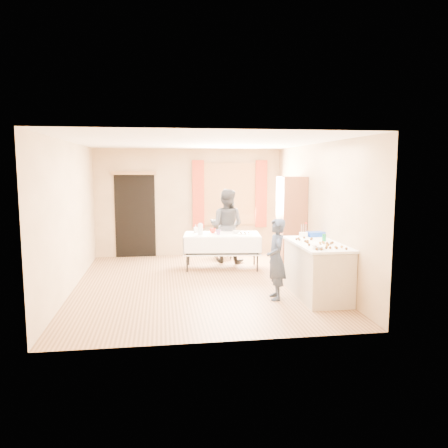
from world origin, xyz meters
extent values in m
cube|color=#9E7047|center=(0.00, 0.00, -0.01)|extent=(4.50, 5.50, 0.02)
cube|color=white|center=(0.00, 0.00, 2.61)|extent=(4.50, 5.50, 0.02)
cube|color=tan|center=(0.00, 2.76, 1.30)|extent=(4.50, 0.02, 2.60)
cube|color=tan|center=(0.00, -2.76, 1.30)|extent=(4.50, 0.02, 2.60)
cube|color=tan|center=(-2.26, 0.00, 1.30)|extent=(0.02, 5.50, 2.60)
cube|color=tan|center=(2.26, 0.00, 1.30)|extent=(0.02, 5.50, 2.60)
cube|color=olive|center=(1.00, 2.72, 1.50)|extent=(1.32, 0.06, 1.52)
cube|color=white|center=(1.00, 2.71, 1.50)|extent=(1.20, 0.02, 1.40)
cube|color=#AD341B|center=(0.22, 2.67, 1.50)|extent=(0.28, 0.06, 1.65)
cube|color=#AD341B|center=(1.78, 2.67, 1.50)|extent=(0.28, 0.06, 1.65)
cube|color=black|center=(-1.30, 2.73, 1.00)|extent=(0.95, 0.04, 2.00)
cube|color=olive|center=(-1.30, 2.70, 2.02)|extent=(1.05, 0.06, 0.08)
cube|color=brown|center=(1.99, 0.80, 0.98)|extent=(0.50, 0.60, 1.97)
cube|color=#BBAF9C|center=(1.89, -1.04, 0.43)|extent=(0.70, 1.53, 0.86)
cube|color=white|center=(1.89, -1.04, 0.89)|extent=(0.76, 1.59, 0.04)
cube|color=white|center=(0.59, 1.21, 0.73)|extent=(1.66, 0.96, 0.04)
cube|color=black|center=(0.75, 2.22, 0.41)|extent=(0.39, 0.39, 0.05)
cube|color=black|center=(0.75, 2.39, 0.65)|extent=(0.38, 0.05, 0.54)
imported|color=#212B43|center=(1.17, -1.10, 0.67)|extent=(0.52, 0.38, 1.33)
imported|color=black|center=(0.79, 1.83, 0.83)|extent=(1.30, 1.26, 1.67)
cylinder|color=#128342|center=(2.05, -0.91, 0.97)|extent=(0.08, 0.08, 0.12)
imported|color=white|center=(1.69, -1.56, 0.93)|extent=(0.24, 0.24, 0.05)
cube|color=white|center=(1.85, -0.41, 0.95)|extent=(0.18, 0.15, 0.08)
cube|color=blue|center=(2.09, -0.39, 0.95)|extent=(0.32, 0.24, 0.08)
cylinder|color=silver|center=(0.13, 1.14, 0.86)|extent=(0.14, 0.14, 0.22)
imported|color=red|center=(0.41, 1.31, 0.80)|extent=(0.16, 0.16, 0.11)
imported|color=red|center=(0.50, 1.09, 0.80)|extent=(0.13, 0.13, 0.10)
imported|color=white|center=(0.92, 1.25, 0.78)|extent=(0.29, 0.29, 0.05)
cube|color=white|center=(1.06, 1.04, 0.76)|extent=(0.34, 0.30, 0.02)
imported|color=white|center=(0.05, 1.45, 0.84)|extent=(0.09, 0.09, 0.17)
sphere|color=#3F2314|center=(1.74, -0.96, 0.93)|extent=(0.04, 0.04, 0.04)
sphere|color=#391D09|center=(1.68, -1.52, 0.93)|extent=(0.04, 0.04, 0.04)
sphere|color=#391D09|center=(1.65, -1.31, 0.93)|extent=(0.04, 0.04, 0.04)
sphere|color=#391D09|center=(1.88, -1.61, 0.93)|extent=(0.04, 0.04, 0.04)
sphere|color=#391D09|center=(1.95, -1.11, 0.93)|extent=(0.04, 0.04, 0.04)
sphere|color=#391D09|center=(1.70, -1.70, 0.93)|extent=(0.04, 0.04, 0.04)
sphere|color=#3F2314|center=(2.09, -1.56, 0.93)|extent=(0.04, 0.04, 0.04)
sphere|color=#391D09|center=(1.65, -0.80, 0.93)|extent=(0.04, 0.04, 0.04)
sphere|color=#391D09|center=(2.03, -1.25, 0.93)|extent=(0.04, 0.04, 0.04)
sphere|color=#391D09|center=(1.70, -0.97, 0.93)|extent=(0.04, 0.04, 0.04)
sphere|color=#391D09|center=(1.98, -1.22, 0.93)|extent=(0.04, 0.04, 0.04)
sphere|color=#391D09|center=(2.08, -0.81, 0.93)|extent=(0.04, 0.04, 0.04)
sphere|color=#3F2314|center=(1.98, -1.57, 0.93)|extent=(0.04, 0.04, 0.04)
sphere|color=#391D09|center=(2.09, -1.17, 0.93)|extent=(0.04, 0.04, 0.04)
sphere|color=#391D09|center=(1.86, -0.79, 0.93)|extent=(0.04, 0.04, 0.04)
sphere|color=#391D09|center=(1.70, -1.00, 0.93)|extent=(0.04, 0.04, 0.04)
sphere|color=#391D09|center=(1.97, -1.63, 0.93)|extent=(0.04, 0.04, 0.04)
sphere|color=#391D09|center=(1.98, -1.23, 0.93)|extent=(0.04, 0.04, 0.04)
sphere|color=#3F2314|center=(1.94, -1.18, 0.93)|extent=(0.04, 0.04, 0.04)
sphere|color=#391D09|center=(1.62, -0.75, 0.93)|extent=(0.04, 0.04, 0.04)
sphere|color=#391D09|center=(1.81, -1.38, 0.93)|extent=(0.04, 0.04, 0.04)
sphere|color=#391D09|center=(1.67, -0.69, 0.93)|extent=(0.04, 0.04, 0.04)
sphere|color=#391D09|center=(2.09, -1.72, 0.93)|extent=(0.04, 0.04, 0.04)
sphere|color=#391D09|center=(1.80, -0.61, 0.93)|extent=(0.04, 0.04, 0.04)
sphere|color=#3F2314|center=(1.88, -1.17, 0.93)|extent=(0.04, 0.04, 0.04)
sphere|color=#391D09|center=(1.64, -1.68, 0.93)|extent=(0.04, 0.04, 0.04)
sphere|color=#391D09|center=(1.82, -1.59, 0.93)|extent=(0.04, 0.04, 0.04)
sphere|color=#391D09|center=(1.71, -1.01, 0.93)|extent=(0.04, 0.04, 0.04)
sphere|color=#391D09|center=(1.95, -1.35, 0.93)|extent=(0.04, 0.04, 0.04)
sphere|color=#391D09|center=(1.89, -0.74, 0.93)|extent=(0.04, 0.04, 0.04)
sphere|color=#3F2314|center=(1.89, -1.43, 0.93)|extent=(0.04, 0.04, 0.04)
sphere|color=#391D09|center=(1.70, -1.10, 0.93)|extent=(0.04, 0.04, 0.04)
camera|label=1|loc=(-0.68, -7.89, 2.15)|focal=35.00mm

